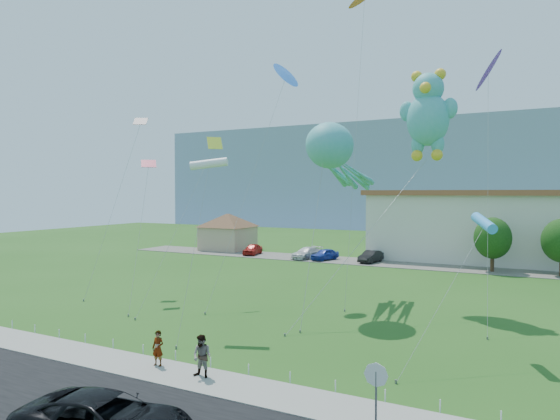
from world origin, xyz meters
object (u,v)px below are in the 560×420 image
Objects in this scene: pedestrian_left at (158,348)px; octopus_kite at (335,156)px; parked_car_white at (307,253)px; parked_car_blue at (325,254)px; parked_car_black at (371,256)px; stop_sign at (376,382)px; parked_car_red at (253,249)px; pedestrian_right at (202,356)px; pavilion at (228,228)px; teddy_bear_kite at (428,113)px.

pedestrian_left is 17.84m from octopus_kite.
octopus_kite is at bearing -48.27° from parked_car_white.
parked_car_black is at bearing 24.21° from parked_car_blue.
parked_car_red is at bearing 125.35° from stop_sign.
stop_sign reaches higher than pedestrian_right.
pavilion is 7.11m from parked_car_red.
teddy_bear_kite reaches higher than parked_car_blue.
parked_car_black is (5.37, 0.54, 0.01)m from parked_car_blue.
teddy_bear_kite is at bearing -53.83° from parked_car_black.
parked_car_blue is at bearing 8.86° from parked_car_white.
parked_car_red is (5.88, -3.27, -2.29)m from pavilion.
pedestrian_left is at bearing 170.18° from stop_sign.
parked_car_white is (13.57, -3.64, -2.30)m from pavilion.
pedestrian_right reaches higher than pedestrian_left.
octopus_kite is (-7.86, 16.68, 8.53)m from stop_sign.
parked_car_white is 28.25m from teddy_bear_kite.
pavilion is at bearing 135.13° from octopus_kite.
teddy_bear_kite reaches higher than parked_car_white.
parked_car_red is (-19.62, 37.34, -0.26)m from pedestrian_right.
parked_car_red is at bearing 131.60° from octopus_kite.
pavilion is at bearing -174.96° from parked_car_blue.
octopus_kite is (12.07, -21.89, 9.67)m from parked_car_white.
parked_car_blue is 5.39m from parked_car_black.
pavilion is 2.39× the size of parked_car_blue.
stop_sign is 0.62× the size of parked_car_black.
teddy_bear_kite is (5.56, 18.82, 12.48)m from pedestrian_right.
pavilion reaches higher than pedestrian_right.
octopus_kite is (9.69, -21.73, 9.68)m from parked_car_blue.
parked_car_blue is (10.07, -0.53, -0.02)m from parked_car_red.
parked_car_white is at bearing 99.86° from pedestrian_left.
parked_car_red is at bearing -164.56° from parked_car_blue.
stop_sign reaches higher than parked_car_red.
pedestrian_right is at bearing -75.16° from parked_car_black.
pedestrian_left is 37.89m from parked_car_white.
pedestrian_left is 0.10× the size of teddy_bear_kite.
parked_car_white is (-11.93, 36.97, -0.27)m from pedestrian_right.
pedestrian_right is 0.45× the size of parked_car_red.
pedestrian_right is at bearing 168.73° from stop_sign.
pedestrian_left reaches higher than parked_car_black.
stop_sign is at bearing -49.81° from parked_car_white.
pavilion is 36.93m from octopus_kite.
pedestrian_right is 38.85m from parked_car_white.
parked_car_white reaches higher than parked_car_black.
teddy_bear_kite is at bearing 72.23° from pedestrian_right.
parked_car_white is (-19.93, 38.57, -1.14)m from stop_sign.
parked_car_red is at bearing 143.66° from teddy_bear_kite.
parked_car_black is (21.32, -3.26, -2.30)m from pavilion.
octopus_kite reaches higher than pavilion.
parked_car_red is at bearing 116.40° from pedestrian_right.
parked_car_black is at bearing 15.63° from parked_car_white.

